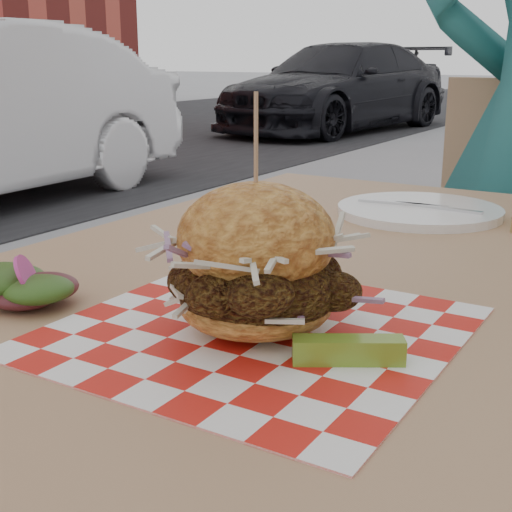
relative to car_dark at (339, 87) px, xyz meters
The scene contains 8 objects.
car_dark is the anchor object (origin of this frame).
patio_table 9.29m from the car_dark, 65.10° to the right, with size 0.80×1.20×0.75m.
patio_chair 8.38m from the car_dark, 62.04° to the right, with size 0.48×0.49×0.95m.
paper_liner 9.54m from the car_dark, 65.54° to the right, with size 0.36×0.36×0.00m, color red.
sandwich 9.54m from the car_dark, 65.54° to the right, with size 0.20×0.20×0.22m.
pickle_spear 9.61m from the car_dark, 65.02° to the right, with size 0.10×0.02×0.02m, color olive.
side_salad 9.52m from the car_dark, 67.15° to the right, with size 0.13×0.14×0.05m.
place_setting 9.00m from the car_dark, 64.22° to the right, with size 0.27×0.27×0.02m.
Camera 1 is at (0.68, -0.62, 1.00)m, focal length 50.00 mm.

